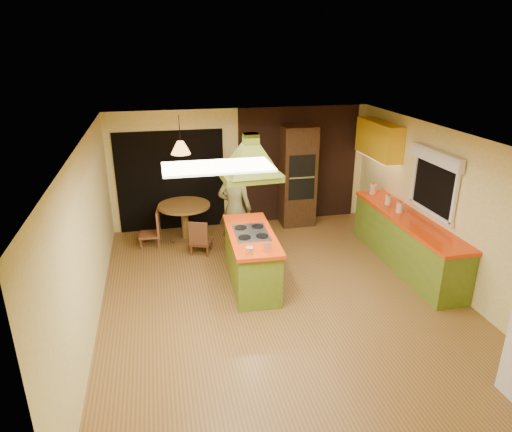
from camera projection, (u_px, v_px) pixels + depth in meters
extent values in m
plane|color=olive|center=(281.00, 297.00, 7.20)|extent=(6.50, 6.50, 0.00)
plane|color=#FDF7B6|center=(242.00, 168.00, 9.71)|extent=(5.50, 0.00, 5.50)
plane|color=#FDF7B6|center=(388.00, 366.00, 3.79)|extent=(5.50, 0.00, 5.50)
plane|color=#FDF7B6|center=(88.00, 240.00, 6.20)|extent=(0.00, 6.50, 6.50)
plane|color=#FDF7B6|center=(448.00, 209.00, 7.30)|extent=(0.00, 6.50, 6.50)
plane|color=silver|center=(285.00, 140.00, 6.30)|extent=(6.50, 6.50, 0.00)
cube|color=#381E14|center=(298.00, 165.00, 9.94)|extent=(2.64, 0.03, 2.50)
cube|color=black|center=(171.00, 181.00, 9.46)|extent=(2.20, 0.03, 2.10)
cube|color=olive|center=(406.00, 243.00, 8.08)|extent=(0.58, 3.00, 0.86)
cube|color=#E53807|center=(409.00, 219.00, 7.92)|extent=(0.62, 3.05, 0.06)
cube|color=yellow|center=(379.00, 139.00, 9.02)|extent=(0.34, 1.40, 0.70)
cube|color=black|center=(435.00, 185.00, 7.55)|extent=(0.03, 1.16, 0.96)
cube|color=white|center=(436.00, 157.00, 7.37)|extent=(0.10, 1.35, 0.22)
cube|color=white|center=(218.00, 167.00, 4.99)|extent=(1.20, 0.60, 0.03)
cube|color=olive|center=(251.00, 260.00, 7.46)|extent=(0.73, 1.75, 0.84)
cube|color=#EE3D07|center=(251.00, 235.00, 7.30)|extent=(0.79, 1.83, 0.06)
cube|color=silver|center=(251.00, 233.00, 7.28)|extent=(0.55, 0.78, 0.02)
cube|color=#62701C|center=(251.00, 176.00, 6.94)|extent=(0.92, 0.69, 0.11)
pyramid|color=#62701C|center=(251.00, 144.00, 6.77)|extent=(0.92, 0.69, 0.45)
cube|color=#62701C|center=(251.00, 138.00, 6.74)|extent=(0.22, 0.22, 0.15)
imported|color=brown|center=(235.00, 209.00, 8.43)|extent=(0.75, 0.64, 1.74)
cube|color=#402714|center=(297.00, 176.00, 9.73)|extent=(0.71, 0.58, 2.15)
cube|color=black|center=(302.00, 166.00, 9.35)|extent=(0.55, 0.02, 0.45)
cube|color=black|center=(301.00, 189.00, 9.53)|extent=(0.55, 0.02, 0.45)
cylinder|color=brown|center=(184.00, 206.00, 8.98)|extent=(1.02, 1.02, 0.05)
cylinder|color=brown|center=(185.00, 222.00, 9.11)|extent=(0.14, 0.14, 0.72)
cylinder|color=brown|center=(186.00, 239.00, 9.23)|extent=(0.57, 0.57, 0.05)
cone|color=#FF9E3F|center=(181.00, 148.00, 8.56)|extent=(0.39, 0.39, 0.24)
cylinder|color=beige|center=(373.00, 189.00, 9.06)|extent=(0.16, 0.16, 0.19)
cylinder|color=beige|center=(388.00, 200.00, 8.47)|extent=(0.15, 0.15, 0.17)
cylinder|color=#F7E3C7|center=(400.00, 208.00, 8.09)|extent=(0.13, 0.13, 0.17)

